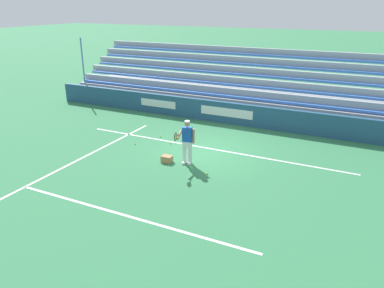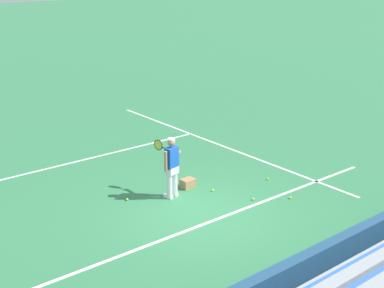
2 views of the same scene
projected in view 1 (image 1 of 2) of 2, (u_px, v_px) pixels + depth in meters
The scene contains 13 objects.
ground_plane at pixel (204, 152), 15.53m from camera, with size 160.00×160.00×0.00m, color #337A4C.
court_baseline_white at pixel (208, 148), 15.95m from camera, with size 12.00×0.10×0.01m, color white.
court_sideline_white at pixel (58, 170), 13.87m from camera, with size 0.10×12.00×0.01m, color white.
court_service_line_white at pixel (125, 215), 10.91m from camera, with size 8.22×0.10×0.01m, color white.
back_wall_sponsor_board at pixel (238, 114), 18.87m from camera, with size 22.78×0.25×1.10m.
bleacher_stand at pixel (254, 98), 20.99m from camera, with size 21.64×4.00×3.85m.
tennis_player at pixel (187, 142), 14.14m from camera, with size 0.59×1.05×1.71m.
ball_box_cardboard at pixel (167, 159), 14.53m from camera, with size 0.40×0.30×0.26m, color #A87F51.
tennis_ball_stray_back at pixel (167, 154), 15.28m from camera, with size 0.07×0.07×0.07m, color #CCE533.
tennis_ball_by_box at pixel (161, 136), 17.28m from camera, with size 0.07×0.07×0.07m, color #CCE533.
tennis_ball_toward_net at pixel (207, 173), 13.52m from camera, with size 0.07×0.07×0.07m, color #CCE533.
tennis_ball_far_right at pixel (135, 144), 16.37m from camera, with size 0.07×0.07×0.07m, color #CCE533.
tennis_ball_far_left at pixel (171, 143), 16.44m from camera, with size 0.07×0.07×0.07m, color #CCE533.
Camera 1 is at (-5.93, 13.14, 5.81)m, focal length 35.00 mm.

